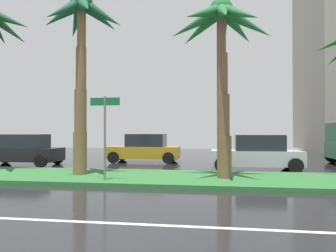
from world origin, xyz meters
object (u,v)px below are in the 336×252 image
(palm_tree_centre, at_px, (221,35))
(car_in_traffic_leading, at_px, (23,150))
(street_name_sign, at_px, (105,126))
(car_in_traffic_third, at_px, (257,153))
(palm_tree_centre_left, at_px, (81,35))
(car_in_traffic_second, at_px, (145,149))

(palm_tree_centre, bearing_deg, car_in_traffic_leading, 158.97)
(palm_tree_centre, distance_m, street_name_sign, 5.58)
(street_name_sign, xyz_separation_m, car_in_traffic_third, (5.89, 5.13, -1.25))
(palm_tree_centre_left, height_order, street_name_sign, palm_tree_centre_left)
(palm_tree_centre_left, height_order, car_in_traffic_leading, palm_tree_centre_left)
(car_in_traffic_leading, relative_size, car_in_traffic_second, 1.00)
(palm_tree_centre_left, xyz_separation_m, car_in_traffic_second, (1.06, 6.93, -4.99))
(car_in_traffic_leading, height_order, car_in_traffic_second, same)
(palm_tree_centre, xyz_separation_m, street_name_sign, (-4.15, -1.32, -3.48))
(car_in_traffic_third, bearing_deg, car_in_traffic_leading, -1.73)
(car_in_traffic_leading, xyz_separation_m, car_in_traffic_second, (6.35, 2.71, 0.00))
(palm_tree_centre_left, bearing_deg, car_in_traffic_second, 81.28)
(street_name_sign, distance_m, car_in_traffic_leading, 8.81)
(car_in_traffic_second, bearing_deg, car_in_traffic_leading, 23.11)
(car_in_traffic_third, bearing_deg, car_in_traffic_second, -26.15)
(palm_tree_centre_left, xyz_separation_m, street_name_sign, (1.47, -1.29, -3.74))
(street_name_sign, bearing_deg, palm_tree_centre, 17.60)
(car_in_traffic_second, bearing_deg, car_in_traffic_third, 153.85)
(car_in_traffic_leading, relative_size, car_in_traffic_third, 1.00)
(car_in_traffic_leading, bearing_deg, street_name_sign, 140.80)
(car_in_traffic_third, bearing_deg, street_name_sign, 41.03)
(car_in_traffic_second, bearing_deg, street_name_sign, 92.82)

